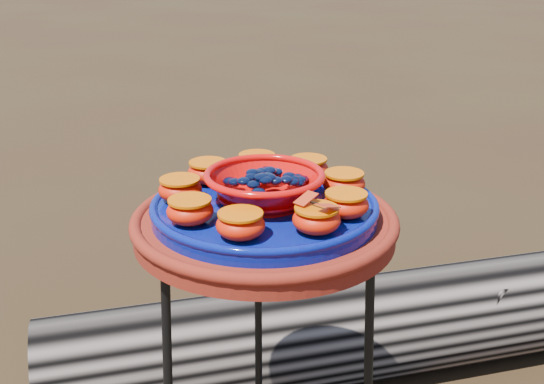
{
  "coord_description": "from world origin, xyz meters",
  "views": [
    {
      "loc": [
        -0.08,
        -1.09,
        1.2
      ],
      "look_at": [
        0.01,
        0.0,
        0.78
      ],
      "focal_mm": 45.0,
      "sensor_mm": 36.0,
      "label": 1
    }
  ],
  "objects": [
    {
      "name": "orange_half_1",
      "position": [
        0.13,
        -0.07,
        0.78
      ],
      "size": [
        0.08,
        0.08,
        0.04
      ],
      "primitive_type": "ellipsoid",
      "color": "red",
      "rests_on": "cobalt_plate"
    },
    {
      "name": "cobalt_plate",
      "position": [
        0.0,
        0.0,
        0.75
      ],
      "size": [
        0.39,
        0.39,
        0.03
      ],
      "primitive_type": "cylinder",
      "color": "#080056",
      "rests_on": "terracotta_saucer"
    },
    {
      "name": "butterfly",
      "position": [
        0.07,
        -0.13,
        0.81
      ],
      "size": [
        0.09,
        0.09,
        0.01
      ],
      "primitive_type": null,
      "rotation": [
        0.0,
        0.0,
        0.74
      ],
      "color": "red",
      "rests_on": "orange_half_0"
    },
    {
      "name": "orange_half_7",
      "position": [
        -0.13,
        -0.08,
        0.78
      ],
      "size": [
        0.08,
        0.08,
        0.04
      ],
      "primitive_type": "ellipsoid",
      "color": "red",
      "rests_on": "cobalt_plate"
    },
    {
      "name": "orange_half_6",
      "position": [
        -0.15,
        0.02,
        0.78
      ],
      "size": [
        0.08,
        0.08,
        0.04
      ],
      "primitive_type": "ellipsoid",
      "color": "red",
      "rests_on": "cobalt_plate"
    },
    {
      "name": "orange_half_3",
      "position": [
        0.09,
        0.11,
        0.78
      ],
      "size": [
        0.08,
        0.08,
        0.04
      ],
      "primitive_type": "ellipsoid",
      "color": "red",
      "rests_on": "cobalt_plate"
    },
    {
      "name": "orange_half_4",
      "position": [
        -0.0,
        0.15,
        0.78
      ],
      "size": [
        0.08,
        0.08,
        0.04
      ],
      "primitive_type": "ellipsoid",
      "color": "red",
      "rests_on": "cobalt_plate"
    },
    {
      "name": "orange_half_8",
      "position": [
        -0.05,
        -0.14,
        0.78
      ],
      "size": [
        0.08,
        0.08,
        0.04
      ],
      "primitive_type": "ellipsoid",
      "color": "red",
      "rests_on": "cobalt_plate"
    },
    {
      "name": "foliage_back",
      "position": [
        -0.16,
        0.5,
        0.07
      ],
      "size": [
        0.27,
        0.27,
        0.13
      ],
      "primitive_type": "ellipsoid",
      "color": "#15420C",
      "rests_on": "ground"
    },
    {
      "name": "driftwood_log",
      "position": [
        0.23,
        0.53,
        0.15
      ],
      "size": [
        1.64,
        0.7,
        0.3
      ],
      "primitive_type": null,
      "rotation": [
        0.0,
        0.0,
        0.18
      ],
      "color": "black",
      "rests_on": "ground"
    },
    {
      "name": "orange_half_5",
      "position": [
        -0.1,
        0.11,
        0.78
      ],
      "size": [
        0.08,
        0.08,
        0.04
      ],
      "primitive_type": "ellipsoid",
      "color": "red",
      "rests_on": "cobalt_plate"
    },
    {
      "name": "terracotta_saucer",
      "position": [
        0.0,
        0.0,
        0.72
      ],
      "size": [
        0.46,
        0.46,
        0.04
      ],
      "primitive_type": "cylinder",
      "color": "#5F1810",
      "rests_on": "plant_stand"
    },
    {
      "name": "orange_half_0",
      "position": [
        0.07,
        -0.13,
        0.78
      ],
      "size": [
        0.08,
        0.08,
        0.04
      ],
      "primitive_type": "ellipsoid",
      "color": "red",
      "rests_on": "cobalt_plate"
    },
    {
      "name": "orange_half_2",
      "position": [
        0.14,
        0.03,
        0.78
      ],
      "size": [
        0.08,
        0.08,
        0.04
      ],
      "primitive_type": "ellipsoid",
      "color": "red",
      "rests_on": "cobalt_plate"
    },
    {
      "name": "red_bowl",
      "position": [
        0.0,
        0.0,
        0.79
      ],
      "size": [
        0.2,
        0.2,
        0.05
      ],
      "primitive_type": null,
      "color": "red",
      "rests_on": "cobalt_plate"
    },
    {
      "name": "glass_gems",
      "position": [
        0.0,
        0.0,
        0.83
      ],
      "size": [
        0.15,
        0.15,
        0.03
      ],
      "primitive_type": null,
      "color": "black",
      "rests_on": "red_bowl"
    }
  ]
}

